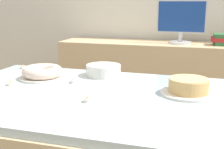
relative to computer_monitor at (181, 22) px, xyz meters
The scene contains 10 objects.
dining_table 1.49m from the computer_monitor, 101.35° to the right, with size 1.61×1.03×0.77m.
sideboard 0.68m from the computer_monitor, behind, with size 1.61×0.44×0.85m.
computer_monitor is the anchor object (origin of this frame).
cake_chocolate_round 1.33m from the computer_monitor, 83.20° to the right, with size 0.27×0.27×0.08m.
cake_golden_bundt 1.42m from the computer_monitor, 119.27° to the right, with size 0.27×0.27×0.08m.
plate_stack 1.14m from the computer_monitor, 109.02° to the right, with size 0.21×0.21×0.07m.
tealight_left_edge 1.60m from the computer_monitor, 99.96° to the right, with size 0.04×0.04×0.04m.
tealight_centre 1.42m from the computer_monitor, 133.02° to the right, with size 0.04×0.04×0.04m.
tealight_near_cakes 1.38m from the computer_monitor, 110.45° to the right, with size 0.04×0.04×0.04m.
tealight_near_front 1.63m from the computer_monitor, 118.79° to the right, with size 0.04×0.04×0.04m.
Camera 1 is at (0.51, -1.39, 1.22)m, focal length 50.00 mm.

